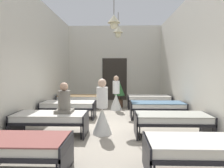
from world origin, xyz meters
TOP-DOWN VIEW (x-y plane):
  - ground_plane at (0.00, 0.00)m, footprint 5.86×11.33m
  - room_shell at (0.00, 1.16)m, footprint 5.66×10.93m
  - bed_left_row_0 at (-1.58, -2.85)m, footprint 1.90×0.84m
  - bed_right_row_0 at (1.58, -2.85)m, footprint 1.90×0.84m
  - bed_left_row_1 at (-1.58, -0.95)m, footprint 1.90×0.84m
  - bed_right_row_1 at (1.58, -0.95)m, footprint 1.90×0.84m
  - bed_left_row_2 at (-1.58, 0.95)m, footprint 1.90×0.84m
  - bed_right_row_2 at (1.58, 0.95)m, footprint 1.90×0.84m
  - bed_left_row_3 at (-1.58, 2.85)m, footprint 1.90×0.84m
  - bed_right_row_3 at (1.58, 2.85)m, footprint 1.90×0.84m
  - nurse_near_aisle at (-0.23, -0.84)m, footprint 0.52×0.52m
  - nurse_mid_aisle at (0.11, 2.42)m, footprint 0.52×0.52m
  - patient_seated_primary at (-1.23, -0.87)m, footprint 0.44×0.44m
  - potted_plant at (0.26, 2.99)m, footprint 0.50×0.50m

SIDE VIEW (x-z plane):
  - ground_plane at x=0.00m, z-range -0.10..0.00m
  - bed_left_row_0 at x=-1.58m, z-range 0.15..0.73m
  - bed_right_row_0 at x=1.58m, z-range 0.15..0.73m
  - bed_left_row_1 at x=-1.58m, z-range 0.15..0.73m
  - bed_right_row_1 at x=1.58m, z-range 0.15..0.73m
  - bed_left_row_2 at x=-1.58m, z-range 0.15..0.73m
  - bed_right_row_2 at x=1.58m, z-range 0.15..0.73m
  - bed_left_row_3 at x=-1.58m, z-range 0.15..0.73m
  - bed_right_row_3 at x=1.58m, z-range 0.15..0.73m
  - nurse_near_aisle at x=-0.23m, z-range -0.21..1.27m
  - nurse_mid_aisle at x=0.11m, z-range -0.21..1.27m
  - potted_plant at x=0.26m, z-range 0.14..1.35m
  - patient_seated_primary at x=-1.23m, z-range 0.47..1.27m
  - room_shell at x=0.00m, z-range 0.01..4.26m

